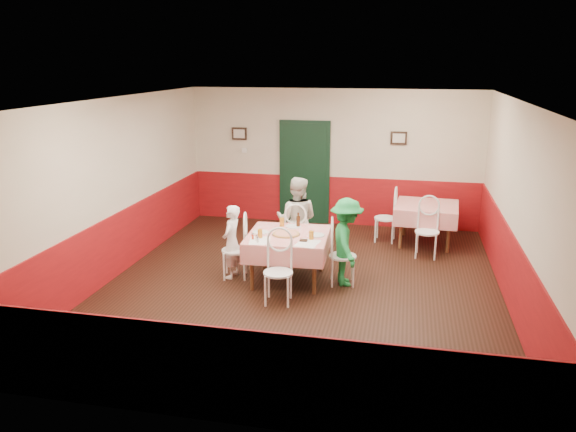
% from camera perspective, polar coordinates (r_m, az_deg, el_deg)
% --- Properties ---
extents(floor, '(7.00, 7.00, 0.00)m').
position_cam_1_polar(floor, '(8.71, 1.41, -7.03)').
color(floor, black).
rests_on(floor, ground).
extents(ceiling, '(7.00, 7.00, 0.00)m').
position_cam_1_polar(ceiling, '(8.06, 1.54, 11.67)').
color(ceiling, white).
rests_on(ceiling, back_wall).
extents(back_wall, '(6.00, 0.10, 2.80)m').
position_cam_1_polar(back_wall, '(11.66, 4.66, 5.92)').
color(back_wall, beige).
rests_on(back_wall, ground).
extents(front_wall, '(6.00, 0.10, 2.80)m').
position_cam_1_polar(front_wall, '(5.04, -5.94, -7.28)').
color(front_wall, beige).
rests_on(front_wall, ground).
extents(left_wall, '(0.10, 7.00, 2.80)m').
position_cam_1_polar(left_wall, '(9.29, -17.06, 2.78)').
color(left_wall, beige).
rests_on(left_wall, ground).
extents(right_wall, '(0.10, 7.00, 2.80)m').
position_cam_1_polar(right_wall, '(8.29, 22.32, 0.79)').
color(right_wall, beige).
rests_on(right_wall, ground).
extents(wainscot_back, '(6.00, 0.03, 1.00)m').
position_cam_1_polar(wainscot_back, '(11.83, 4.55, 1.60)').
color(wainscot_back, maroon).
rests_on(wainscot_back, ground).
extents(wainscot_front, '(6.00, 0.03, 1.00)m').
position_cam_1_polar(wainscot_front, '(5.46, -5.61, -15.96)').
color(wainscot_front, maroon).
rests_on(wainscot_front, ground).
extents(wainscot_left, '(0.03, 7.00, 1.00)m').
position_cam_1_polar(wainscot_left, '(9.51, -16.55, -2.52)').
color(wainscot_left, maroon).
rests_on(wainscot_left, ground).
extents(wainscot_right, '(0.03, 7.00, 1.00)m').
position_cam_1_polar(wainscot_right, '(8.54, 21.61, -5.05)').
color(wainscot_right, maroon).
rests_on(wainscot_right, ground).
extents(door, '(0.96, 0.06, 2.10)m').
position_cam_1_polar(door, '(11.77, 1.68, 4.32)').
color(door, black).
rests_on(door, ground).
extents(picture_left, '(0.32, 0.03, 0.26)m').
position_cam_1_polar(picture_left, '(11.97, -4.96, 8.33)').
color(picture_left, black).
rests_on(picture_left, back_wall).
extents(picture_right, '(0.32, 0.03, 0.26)m').
position_cam_1_polar(picture_right, '(11.45, 11.19, 7.77)').
color(picture_right, black).
rests_on(picture_right, back_wall).
extents(thermostat, '(0.10, 0.03, 0.10)m').
position_cam_1_polar(thermostat, '(11.99, -4.46, 6.67)').
color(thermostat, white).
rests_on(thermostat, back_wall).
extents(main_table, '(1.27, 1.27, 0.77)m').
position_cam_1_polar(main_table, '(8.76, 0.00, -4.25)').
color(main_table, red).
rests_on(main_table, ground).
extents(second_table, '(1.20, 1.20, 0.77)m').
position_cam_1_polar(second_table, '(10.82, 13.82, -0.83)').
color(second_table, red).
rests_on(second_table, ground).
extents(chair_left, '(0.49, 0.49, 0.90)m').
position_cam_1_polar(chair_left, '(8.91, -5.41, -3.48)').
color(chair_left, white).
rests_on(chair_left, ground).
extents(chair_right, '(0.48, 0.48, 0.90)m').
position_cam_1_polar(chair_right, '(8.65, 5.58, -4.08)').
color(chair_right, white).
rests_on(chair_right, ground).
extents(chair_far, '(0.47, 0.47, 0.90)m').
position_cam_1_polar(chair_far, '(9.53, 0.84, -2.12)').
color(chair_far, white).
rests_on(chair_far, ground).
extents(chair_near, '(0.45, 0.45, 0.90)m').
position_cam_1_polar(chair_near, '(7.95, -1.01, -5.80)').
color(chair_near, white).
rests_on(chair_near, ground).
extents(chair_second_a, '(0.45, 0.45, 0.90)m').
position_cam_1_polar(chair_second_a, '(10.80, 9.87, -0.22)').
color(chair_second_a, white).
rests_on(chair_second_a, ground).
extents(chair_second_b, '(0.45, 0.45, 0.90)m').
position_cam_1_polar(chair_second_b, '(10.08, 13.94, -1.60)').
color(chair_second_b, white).
rests_on(chair_second_b, ground).
extents(pizza, '(0.42, 0.42, 0.03)m').
position_cam_1_polar(pizza, '(8.61, -0.20, -1.83)').
color(pizza, '#B74723').
rests_on(pizza, main_table).
extents(plate_left, '(0.26, 0.26, 0.01)m').
position_cam_1_polar(plate_left, '(8.72, -2.80, -1.65)').
color(plate_left, white).
rests_on(plate_left, main_table).
extents(plate_right, '(0.26, 0.26, 0.01)m').
position_cam_1_polar(plate_right, '(8.58, 2.90, -1.95)').
color(plate_right, white).
rests_on(plate_right, main_table).
extents(plate_far, '(0.26, 0.26, 0.01)m').
position_cam_1_polar(plate_far, '(9.01, 0.54, -1.06)').
color(plate_far, white).
rests_on(plate_far, main_table).
extents(glass_a, '(0.08, 0.08, 0.13)m').
position_cam_1_polar(glass_a, '(8.45, -2.86, -1.80)').
color(glass_a, '#BF7219').
rests_on(glass_a, main_table).
extents(glass_b, '(0.07, 0.07, 0.13)m').
position_cam_1_polar(glass_b, '(8.38, 2.39, -1.96)').
color(glass_b, '#BF7219').
rests_on(glass_b, main_table).
extents(glass_c, '(0.08, 0.08, 0.14)m').
position_cam_1_polar(glass_c, '(9.03, -0.63, -0.62)').
color(glass_c, '#BF7219').
rests_on(glass_c, main_table).
extents(beer_bottle, '(0.06, 0.06, 0.22)m').
position_cam_1_polar(beer_bottle, '(8.98, 1.04, -0.46)').
color(beer_bottle, '#381C0A').
rests_on(beer_bottle, main_table).
extents(shaker_a, '(0.04, 0.04, 0.09)m').
position_cam_1_polar(shaker_a, '(8.32, -3.21, -2.24)').
color(shaker_a, silver).
rests_on(shaker_a, main_table).
extents(shaker_b, '(0.04, 0.04, 0.09)m').
position_cam_1_polar(shaker_b, '(8.24, -3.10, -2.43)').
color(shaker_b, silver).
rests_on(shaker_b, main_table).
extents(shaker_c, '(0.04, 0.04, 0.09)m').
position_cam_1_polar(shaker_c, '(8.39, -3.60, -2.09)').
color(shaker_c, '#B23319').
rests_on(shaker_c, main_table).
extents(menu_left, '(0.37, 0.45, 0.00)m').
position_cam_1_polar(menu_left, '(8.35, -2.89, -2.49)').
color(menu_left, white).
rests_on(menu_left, main_table).
extents(menu_right, '(0.36, 0.44, 0.00)m').
position_cam_1_polar(menu_right, '(8.21, 2.01, -2.79)').
color(menu_right, white).
rests_on(menu_right, main_table).
extents(wallet, '(0.11, 0.09, 0.02)m').
position_cam_1_polar(wallet, '(8.31, 1.59, -2.49)').
color(wallet, black).
rests_on(wallet, main_table).
extents(diner_left, '(0.32, 0.45, 1.18)m').
position_cam_1_polar(diner_left, '(8.88, -5.75, -2.61)').
color(diner_left, gray).
rests_on(diner_left, ground).
extents(diner_far, '(0.72, 0.56, 1.47)m').
position_cam_1_polar(diner_far, '(9.50, 0.89, -0.38)').
color(diner_far, gray).
rests_on(diner_far, ground).
extents(diner_right, '(0.72, 0.98, 1.36)m').
position_cam_1_polar(diner_right, '(8.57, 5.95, -2.65)').
color(diner_right, gray).
rests_on(diner_right, ground).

